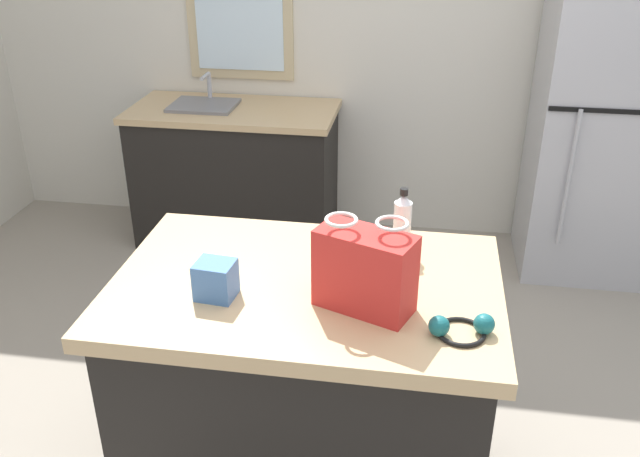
% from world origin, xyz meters
% --- Properties ---
extents(back_wall, '(5.49, 0.13, 2.62)m').
position_xyz_m(back_wall, '(-0.02, 2.24, 1.31)').
color(back_wall, silver).
rests_on(back_wall, ground).
extents(kitchen_island, '(1.31, 0.88, 0.92)m').
position_xyz_m(kitchen_island, '(-0.18, -0.15, 0.47)').
color(kitchen_island, black).
rests_on(kitchen_island, ground).
extents(refrigerator, '(0.73, 0.67, 1.73)m').
position_xyz_m(refrigerator, '(1.17, 1.85, 0.87)').
color(refrigerator, '#B7B7BC').
rests_on(refrigerator, ground).
extents(sink_counter, '(1.28, 0.64, 1.08)m').
position_xyz_m(sink_counter, '(-1.01, 1.86, 0.46)').
color(sink_counter, black).
rests_on(sink_counter, ground).
extents(shopping_bag, '(0.33, 0.24, 0.31)m').
position_xyz_m(shopping_bag, '(0.02, -0.27, 1.06)').
color(shopping_bag, red).
rests_on(shopping_bag, kitchen_island).
extents(small_box, '(0.13, 0.12, 0.12)m').
position_xyz_m(small_box, '(-0.45, -0.29, 0.98)').
color(small_box, '#4775B7').
rests_on(small_box, kitchen_island).
extents(bottle, '(0.07, 0.07, 0.24)m').
position_xyz_m(bottle, '(0.12, 0.13, 1.03)').
color(bottle, white).
rests_on(bottle, kitchen_island).
extents(ear_defenders, '(0.20, 0.18, 0.06)m').
position_xyz_m(ear_defenders, '(0.33, -0.37, 0.94)').
color(ear_defenders, black).
rests_on(ear_defenders, kitchen_island).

